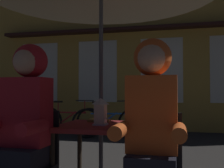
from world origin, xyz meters
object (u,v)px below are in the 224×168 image
Objects in this scene: bicycle_third at (109,123)px; book at (99,121)px; chair_left at (28,160)px; bicycle_nearest at (21,120)px; person_right_hooded at (152,118)px; person_left_hooded at (25,115)px; chair_right at (153,168)px; bicycle_second at (69,121)px; cafe_table at (101,136)px; lantern at (101,111)px.

bicycle_third is 3.57m from book.
book is at bearing 54.24° from chair_left.
chair_left is at bearing -57.70° from bicycle_nearest.
person_right_hooded is 5.55m from bicycle_nearest.
person_left_hooded is at bearing -90.00° from chair_left.
chair_left is 4.91m from bicycle_nearest.
person_left_hooded is at bearing -176.61° from chair_right.
book is (0.41, 0.62, -0.09)m from person_left_hooded.
chair_right is at bearing -49.20° from bicycle_nearest.
bicycle_third is (-0.37, 4.08, -0.50)m from person_left_hooded.
bicycle_second is at bearing 108.34° from chair_left.
cafe_table is 4.23m from bicycle_second.
person_right_hooded reaches higher than chair_right.
bicycle_third is (-0.85, 3.65, -0.29)m from cafe_table.
chair_left reaches higher than cafe_table.
lantern is (0.01, -0.07, 0.22)m from cafe_table.
book is (-0.07, 0.20, 0.11)m from cafe_table.
person_right_hooded is 0.83× the size of bicycle_nearest.
person_left_hooded is 0.75m from book.
bicycle_nearest is (-3.58, 4.15, -0.14)m from chair_right.
chair_right reaches higher than cafe_table.
bicycle_nearest is at bearing 176.70° from bicycle_third.
cafe_table is at bearing -50.63° from bicycle_nearest.
cafe_table is 0.85× the size of chair_left.
lantern is 0.17× the size of person_right_hooded.
lantern is at bearing 146.85° from chair_right.
bicycle_second is (1.25, 0.01, 0.00)m from bicycle_nearest.
bicycle_second is at bearing 116.12° from cafe_table.
person_right_hooded is at bearing -53.34° from book.
book is at bearing 110.58° from cafe_table.
lantern is at bearing -76.91° from bicycle_third.
bicycle_third is at bearing -7.80° from bicycle_second.
person_right_hooded reaches higher than chair_left.
person_right_hooded reaches higher than bicycle_nearest.
chair_left is 4.04m from bicycle_third.
lantern is 4.32m from bicycle_second.
bicycle_nearest is at bearing 130.42° from person_right_hooded.
chair_left is (-0.48, -0.37, -0.15)m from cafe_table.
cafe_table is 3.70× the size of book.
chair_right is 0.83m from book.
person_right_hooded is 7.00× the size of book.
person_right_hooded is (0.48, -0.43, 0.21)m from cafe_table.
cafe_table is 0.53× the size of person_right_hooded.
book is at bearing 131.69° from person_right_hooded.
chair_right is 0.36m from person_right_hooded.
bicycle_nearest is 2.26m from bicycle_third.
person_right_hooded is at bearing -3.39° from chair_left.
person_left_hooded is at bearing -138.43° from cafe_table.
bicycle_second is at bearing 172.20° from bicycle_third.
cafe_table is at bearing 41.57° from person_left_hooded.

